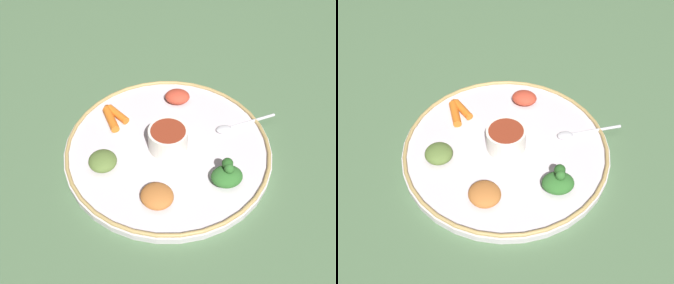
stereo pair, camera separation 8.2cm
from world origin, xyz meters
TOP-DOWN VIEW (x-y plane):
  - ground_plane at (0.00, 0.00)m, footprint 2.40×2.40m
  - platter at (0.00, 0.00)m, footprint 0.44×0.44m
  - platter_rim at (0.00, 0.00)m, footprint 0.44×0.44m
  - center_bowl at (0.00, 0.00)m, footprint 0.08×0.08m
  - spoon at (-0.16, 0.05)m, footprint 0.15×0.06m
  - greens_pile at (-0.03, 0.14)m, footprint 0.08×0.07m
  - carrot_near_spoon at (0.03, -0.15)m, footprint 0.02×0.08m
  - carrot_outer at (0.05, -0.15)m, footprint 0.04×0.09m
  - mound_chickpea at (0.10, 0.09)m, footprint 0.08×0.08m
  - mound_berbere_red at (-0.11, -0.10)m, footprint 0.07×0.07m
  - mound_collards at (0.14, -0.04)m, footprint 0.07×0.07m

SIDE VIEW (x-z plane):
  - ground_plane at x=0.00m, z-range 0.00..0.00m
  - platter at x=0.00m, z-range 0.00..0.02m
  - platter_rim at x=0.00m, z-range 0.02..0.02m
  - spoon at x=-0.16m, z-range 0.02..0.02m
  - carrot_near_spoon at x=0.03m, z-range 0.02..0.03m
  - carrot_outer at x=0.05m, z-range 0.02..0.04m
  - mound_chickpea at x=0.10m, z-range 0.02..0.04m
  - mound_collards at x=0.14m, z-range 0.02..0.05m
  - mound_berbere_red at x=-0.11m, z-range 0.02..0.05m
  - greens_pile at x=-0.03m, z-range 0.01..0.06m
  - center_bowl at x=0.00m, z-range 0.02..0.07m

